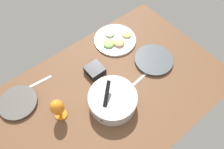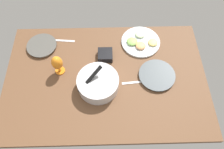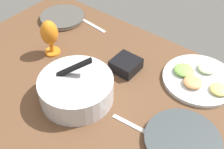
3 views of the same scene
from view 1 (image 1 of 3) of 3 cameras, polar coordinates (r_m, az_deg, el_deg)
name	(u,v)px [view 1 (image 1 of 3)]	position (r cm, az deg, el deg)	size (l,w,h in cm)	color
ground_plane	(112,92)	(146.45, -0.09, -4.81)	(160.00, 104.00, 4.00)	brown
dinner_plate_left	(153,60)	(160.37, 11.31, 4.03)	(28.94, 28.94, 2.34)	silver
dinner_plate_right	(18,103)	(152.64, -24.33, -7.01)	(25.45, 25.45, 2.53)	silver
mixing_bowl	(113,100)	(135.15, 0.18, -6.99)	(31.46, 31.46, 18.52)	silver
fruit_platter	(115,39)	(169.59, 0.90, 9.59)	(33.46, 33.46, 4.52)	silver
hurricane_glass_orange	(58,108)	(131.14, -14.73, -8.88)	(8.55, 8.55, 18.60)	orange
square_bowl_black	(95,70)	(150.15, -4.78, 1.25)	(11.99, 11.99, 5.64)	black
fork_by_left_plate	(140,79)	(150.35, 7.68, -1.18)	(18.00, 1.80, 0.60)	silver
fork_by_right_plate	(40,82)	(156.45, -19.26, -1.93)	(18.00, 1.80, 0.60)	silver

